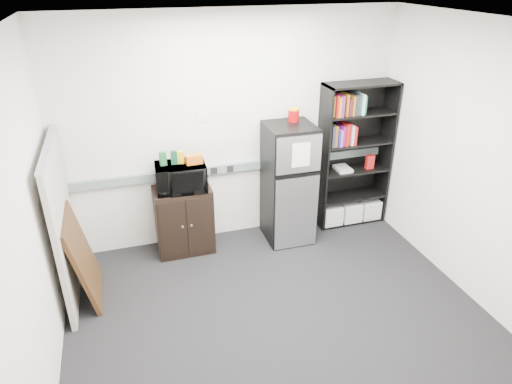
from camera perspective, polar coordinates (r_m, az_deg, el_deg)
floor at (r=4.59m, az=3.12°, el=-15.70°), size 4.00×4.00×0.00m
wall_back at (r=5.36m, az=-2.98°, el=7.62°), size 4.00×0.02×2.70m
wall_right at (r=4.85m, az=26.36°, el=2.71°), size 0.02×3.50×2.70m
wall_left at (r=3.70m, az=-26.96°, el=-4.64°), size 0.02×3.50×2.70m
ceiling at (r=3.43m, az=4.29°, el=20.03°), size 4.00×3.50×0.02m
electrical_raceway at (r=5.50m, az=-2.80°, el=3.08°), size 3.92×0.05×0.10m
wall_note at (r=5.23m, az=-6.78°, el=9.27°), size 0.14×0.00×0.10m
bookshelf at (r=5.90m, az=12.16°, el=4.31°), size 0.90×0.34×1.85m
cubicle_partition at (r=4.87m, az=-22.95°, el=-3.61°), size 0.06×1.30×1.62m
cabinet at (r=5.42m, az=-8.97°, el=-3.47°), size 0.65×0.44×0.81m
microwave at (r=5.15m, az=-9.38°, el=1.85°), size 0.57×0.40×0.31m
snack_box_a at (r=5.07m, az=-11.56°, el=4.09°), size 0.08×0.06×0.15m
snack_box_b at (r=5.08m, az=-10.21°, el=4.26°), size 0.07×0.05×0.15m
snack_box_c at (r=5.09m, az=-9.38°, el=4.31°), size 0.08×0.07×0.14m
snack_bag at (r=5.07m, az=-7.77°, el=4.09°), size 0.19×0.11×0.10m
refrigerator at (r=5.48m, az=4.10°, el=1.02°), size 0.55×0.58×1.47m
coffee_can at (r=5.32m, az=4.73°, el=9.72°), size 0.13×0.13×0.18m
framed_poster at (r=4.90m, az=-20.83°, el=-7.57°), size 0.24×0.74×0.94m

